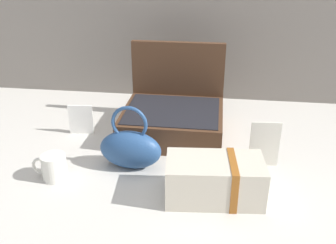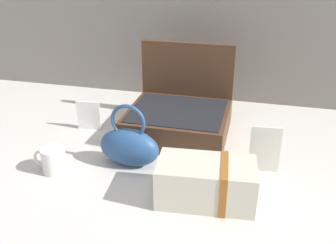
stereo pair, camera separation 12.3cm
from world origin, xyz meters
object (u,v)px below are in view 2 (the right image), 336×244
poster_card_right (89,116)px  cream_toiletry_bag (207,182)px  teal_pouch_handbag (129,146)px  open_suitcase (179,115)px  coffee_mug (53,160)px  info_card_left (265,149)px

poster_card_right → cream_toiletry_bag: bearing=-39.3°
teal_pouch_handbag → cream_toiletry_bag: teal_pouch_handbag is taller
poster_card_right → open_suitcase: bearing=4.6°
teal_pouch_handbag → poster_card_right: size_ratio=1.86×
cream_toiletry_bag → coffee_mug: (-0.49, 0.03, -0.02)m
teal_pouch_handbag → cream_toiletry_bag: (0.27, -0.13, -0.01)m
teal_pouch_handbag → poster_card_right: 0.32m
cream_toiletry_bag → info_card_left: 0.25m
coffee_mug → info_card_left: 0.66m
cream_toiletry_bag → poster_card_right: cream_toiletry_bag is taller
teal_pouch_handbag → poster_card_right: bearing=138.6°
open_suitcase → coffee_mug: open_suitcase is taller
teal_pouch_handbag → coffee_mug: size_ratio=1.96×
open_suitcase → teal_pouch_handbag: size_ratio=1.72×
open_suitcase → coffee_mug: 0.49m
open_suitcase → info_card_left: size_ratio=2.38×
cream_toiletry_bag → info_card_left: info_card_left is taller
cream_toiletry_bag → poster_card_right: (-0.51, 0.33, -0.00)m
teal_pouch_handbag → poster_card_right: (-0.24, 0.21, -0.01)m
teal_pouch_handbag → cream_toiletry_bag: size_ratio=0.76×
teal_pouch_handbag → info_card_left: 0.43m
teal_pouch_handbag → info_card_left: size_ratio=1.39×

